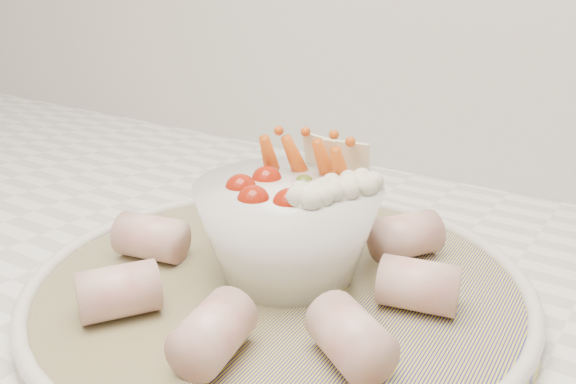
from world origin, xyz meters
The scene contains 3 objects.
serving_platter centered at (-0.02, 1.41, 0.93)m, with size 0.41×0.41×0.02m.
veggie_bowl centered at (-0.02, 1.42, 0.98)m, with size 0.14×0.14×0.11m.
cured_meat_rolls centered at (-0.03, 1.41, 0.95)m, with size 0.28×0.28×0.04m.
Camera 1 is at (0.23, 1.05, 1.17)m, focal length 40.00 mm.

